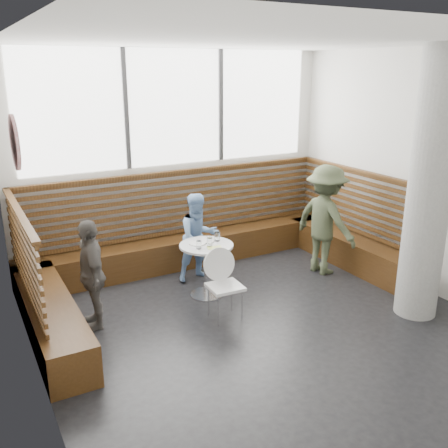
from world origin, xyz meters
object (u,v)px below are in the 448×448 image
adult_man (326,220)px  child_back (199,237)px  concrete_column (430,188)px  child_left (91,274)px  cafe_chair (222,279)px  cafe_table (206,259)px

adult_man → child_back: 1.87m
concrete_column → child_back: 3.10m
adult_man → child_left: (-3.44, 0.01, -0.15)m
cafe_chair → child_back: 1.20m
cafe_chair → adult_man: size_ratio=0.53×
adult_man → child_left: size_ratio=1.23×
child_left → concrete_column: bearing=72.9°
cafe_table → child_left: (-1.53, -0.09, 0.13)m
adult_man → child_left: adult_man is taller
concrete_column → adult_man: (-0.16, 1.59, -0.79)m
adult_man → child_back: bearing=61.3°
cafe_table → child_left: size_ratio=0.55×
cafe_table → child_back: bearing=74.3°
cafe_table → child_left: bearing=-176.7°
cafe_table → cafe_chair: (-0.10, -0.62, -0.02)m
cafe_chair → child_left: bearing=162.8°
adult_man → cafe_table: bearing=78.7°
cafe_table → adult_man: bearing=-3.0°
cafe_table → child_back: 0.58m
concrete_column → cafe_table: 2.88m
concrete_column → child_back: size_ratio=2.52×
child_back → cafe_chair: bearing=-103.5°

